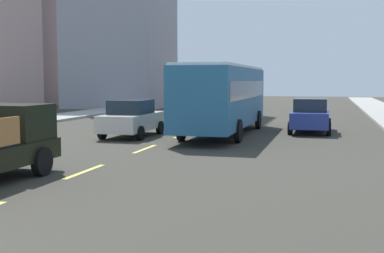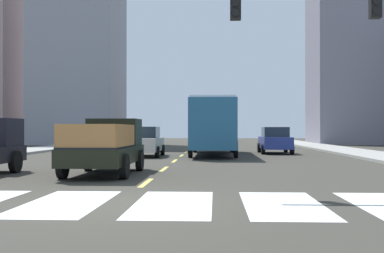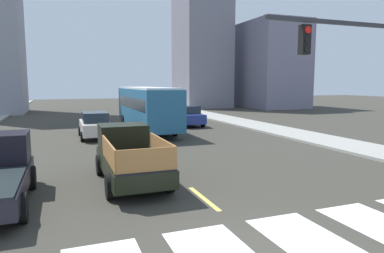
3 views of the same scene
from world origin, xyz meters
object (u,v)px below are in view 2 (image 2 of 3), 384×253
Objects in this scene: pickup_stakebed at (107,147)px; city_bus at (213,123)px; sedan_far at (275,140)px; sedan_near_left at (144,142)px.

pickup_stakebed is 0.48× the size of city_bus.
pickup_stakebed is 16.88m from sedan_far.
pickup_stakebed reaches higher than sedan_far.
city_bus is at bearing 27.68° from sedan_near_left.
sedan_far is (7.73, 15.01, -0.08)m from pickup_stakebed.
sedan_far and sedan_near_left have the same top height.
city_bus is 2.45× the size of sedan_near_left.
sedan_near_left is (-0.27, 10.91, -0.08)m from pickup_stakebed.
sedan_near_left is (-3.97, -1.90, -1.09)m from city_bus.
pickup_stakebed is 13.36m from city_bus.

